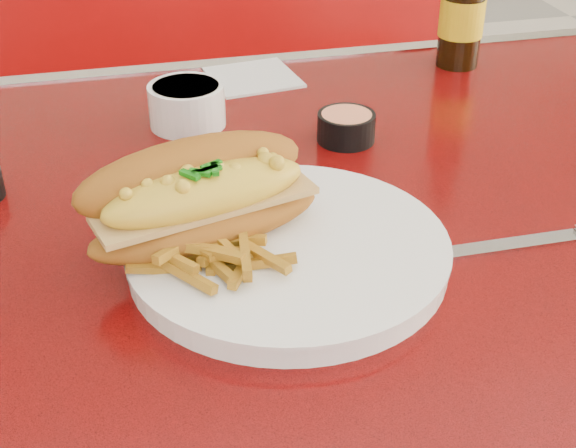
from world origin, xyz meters
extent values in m
cube|color=#B40C0B|center=(0.00, 0.00, 0.75)|extent=(1.20, 0.80, 0.04)
cube|color=silver|center=(0.00, 0.40, 0.75)|extent=(1.22, 0.03, 0.04)
cube|color=#990A0A|center=(0.00, 0.78, 0.23)|extent=(1.20, 0.50, 0.45)
cube|color=#990A0A|center=(0.00, 1.00, 0.68)|extent=(1.20, 0.08, 0.45)
cylinder|color=white|center=(-0.07, -0.11, 0.78)|extent=(0.32, 0.32, 0.02)
cylinder|color=white|center=(-0.07, -0.11, 0.79)|extent=(0.32, 0.32, 0.00)
ellipsoid|color=#A45F1A|center=(-0.14, -0.09, 0.81)|extent=(0.23, 0.12, 0.04)
cube|color=tan|center=(-0.14, -0.09, 0.83)|extent=(0.20, 0.10, 0.01)
ellipsoid|color=yellow|center=(-0.14, -0.09, 0.84)|extent=(0.20, 0.11, 0.04)
ellipsoid|color=#A45F1A|center=(-0.15, -0.06, 0.84)|extent=(0.23, 0.13, 0.08)
cube|color=#B7B8BC|center=(-0.01, -0.08, 0.79)|extent=(0.03, 0.11, 0.00)
cube|color=#B7B8BC|center=(0.00, -0.02, 0.79)|extent=(0.02, 0.03, 0.00)
cylinder|color=white|center=(-0.12, 0.20, 0.80)|extent=(0.11, 0.11, 0.05)
cylinder|color=black|center=(-0.12, 0.20, 0.82)|extent=(0.09, 0.09, 0.01)
cylinder|color=black|center=(0.06, 0.12, 0.79)|extent=(0.09, 0.09, 0.03)
cylinder|color=#F58559|center=(0.06, 0.12, 0.80)|extent=(0.07, 0.07, 0.01)
cylinder|color=black|center=(0.28, 0.32, 0.85)|extent=(0.08, 0.08, 0.15)
cylinder|color=gold|center=(0.28, 0.32, 0.84)|extent=(0.08, 0.08, 0.05)
cube|color=#B7B8BC|center=(0.13, -0.13, 0.77)|extent=(0.15, 0.02, 0.00)
cube|color=silver|center=(-0.01, 0.33, 0.77)|extent=(0.13, 0.13, 0.00)
camera|label=1|loc=(-0.21, -0.69, 1.18)|focal=50.00mm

